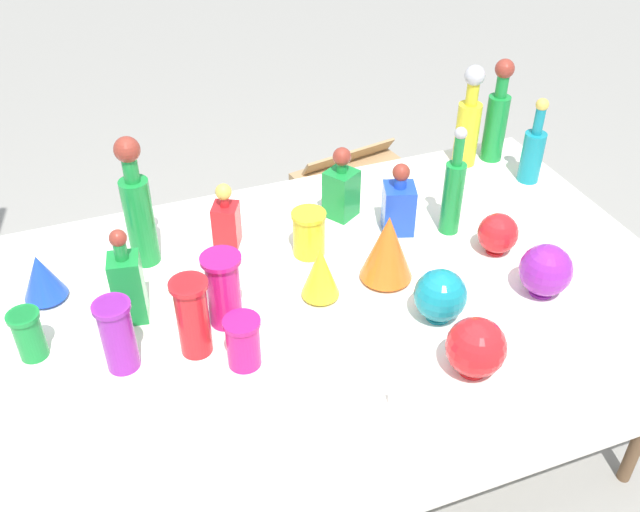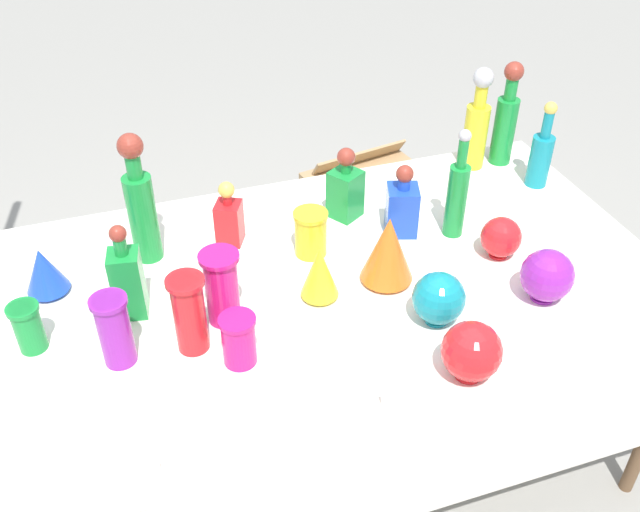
{
  "view_description": "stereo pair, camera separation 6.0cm",
  "coord_description": "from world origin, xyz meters",
  "px_view_note": "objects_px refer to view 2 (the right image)",
  "views": [
    {
      "loc": [
        -0.57,
        -1.51,
        2.08
      ],
      "look_at": [
        0.0,
        0.0,
        0.86
      ],
      "focal_mm": 40.0,
      "sensor_mm": 36.0,
      "label": 1
    },
    {
      "loc": [
        -0.51,
        -1.53,
        2.08
      ],
      "look_at": [
        0.0,
        0.0,
        0.86
      ],
      "focal_mm": 40.0,
      "sensor_mm": 36.0,
      "label": 2
    }
  ],
  "objects_px": {
    "round_bowl_3": "(472,351)",
    "cardboard_box_behind_left": "(366,210)",
    "square_decanter_1": "(345,189)",
    "tall_bottle_1": "(477,125)",
    "slender_vase_0": "(239,338)",
    "tall_bottle_2": "(457,194)",
    "tall_bottle_4": "(141,205)",
    "round_bowl_2": "(501,237)",
    "tall_bottle_3": "(541,154)",
    "fluted_vase_0": "(388,249)",
    "slender_vase_5": "(311,232)",
    "tall_bottle_0": "(506,119)",
    "slender_vase_1": "(222,286)",
    "round_bowl_1": "(547,275)",
    "slender_vase_4": "(28,326)",
    "fluted_vase_2": "(44,270)",
    "square_decanter_2": "(127,279)",
    "square_decanter_3": "(402,206)",
    "fluted_vase_1": "(320,272)",
    "slender_vase_3": "(189,312)",
    "slender_vase_2": "(114,329)",
    "round_bowl_0": "(439,298)",
    "square_decanter_0": "(229,218)"
  },
  "relations": [
    {
      "from": "round_bowl_3",
      "to": "cardboard_box_behind_left",
      "type": "xyz_separation_m",
      "value": [
        0.37,
        1.58,
        -0.65
      ]
    },
    {
      "from": "round_bowl_3",
      "to": "square_decanter_1",
      "type": "bearing_deg",
      "value": 93.25
    },
    {
      "from": "tall_bottle_1",
      "to": "slender_vase_0",
      "type": "distance_m",
      "value": 1.27
    },
    {
      "from": "tall_bottle_2",
      "to": "tall_bottle_4",
      "type": "relative_size",
      "value": 0.88
    },
    {
      "from": "tall_bottle_1",
      "to": "round_bowl_2",
      "type": "distance_m",
      "value": 0.56
    },
    {
      "from": "tall_bottle_3",
      "to": "fluted_vase_0",
      "type": "height_order",
      "value": "tall_bottle_3"
    },
    {
      "from": "square_decanter_1",
      "to": "round_bowl_3",
      "type": "distance_m",
      "value": 0.78
    },
    {
      "from": "slender_vase_5",
      "to": "tall_bottle_0",
      "type": "bearing_deg",
      "value": 20.83
    },
    {
      "from": "slender_vase_1",
      "to": "square_decanter_1",
      "type": "bearing_deg",
      "value": 37.54
    },
    {
      "from": "slender_vase_1",
      "to": "tall_bottle_4",
      "type": "bearing_deg",
      "value": 114.06
    },
    {
      "from": "tall_bottle_1",
      "to": "round_bowl_1",
      "type": "distance_m",
      "value": 0.77
    },
    {
      "from": "round_bowl_2",
      "to": "tall_bottle_1",
      "type": "bearing_deg",
      "value": 70.34
    },
    {
      "from": "tall_bottle_1",
      "to": "slender_vase_4",
      "type": "distance_m",
      "value": 1.63
    },
    {
      "from": "slender_vase_5",
      "to": "slender_vase_4",
      "type": "bearing_deg",
      "value": -168.69
    },
    {
      "from": "tall_bottle_4",
      "to": "slender_vase_4",
      "type": "xyz_separation_m",
      "value": [
        -0.34,
        -0.31,
        -0.11
      ]
    },
    {
      "from": "tall_bottle_3",
      "to": "round_bowl_3",
      "type": "xyz_separation_m",
      "value": [
        -0.67,
        -0.75,
        -0.03
      ]
    },
    {
      "from": "slender_vase_4",
      "to": "fluted_vase_2",
      "type": "xyz_separation_m",
      "value": [
        0.04,
        0.23,
        0.0
      ]
    },
    {
      "from": "tall_bottle_3",
      "to": "fluted_vase_2",
      "type": "relative_size",
      "value": 2.1
    },
    {
      "from": "square_decanter_1",
      "to": "fluted_vase_2",
      "type": "relative_size",
      "value": 1.67
    },
    {
      "from": "square_decanter_2",
      "to": "round_bowl_3",
      "type": "distance_m",
      "value": 0.92
    },
    {
      "from": "tall_bottle_0",
      "to": "square_decanter_3",
      "type": "distance_m",
      "value": 0.62
    },
    {
      "from": "tall_bottle_3",
      "to": "fluted_vase_1",
      "type": "bearing_deg",
      "value": -159.63
    },
    {
      "from": "slender_vase_3",
      "to": "slender_vase_2",
      "type": "bearing_deg",
      "value": 176.69
    },
    {
      "from": "cardboard_box_behind_left",
      "to": "fluted_vase_0",
      "type": "bearing_deg",
      "value": -109.71
    },
    {
      "from": "slender_vase_3",
      "to": "round_bowl_0",
      "type": "height_order",
      "value": "slender_vase_3"
    },
    {
      "from": "tall_bottle_1",
      "to": "round_bowl_0",
      "type": "distance_m",
      "value": 0.89
    },
    {
      "from": "tall_bottle_2",
      "to": "round_bowl_3",
      "type": "bearing_deg",
      "value": -113.36
    },
    {
      "from": "tall_bottle_2",
      "to": "slender_vase_1",
      "type": "bearing_deg",
      "value": -167.7
    },
    {
      "from": "square_decanter_1",
      "to": "round_bowl_0",
      "type": "height_order",
      "value": "square_decanter_1"
    },
    {
      "from": "square_decanter_1",
      "to": "slender_vase_1",
      "type": "relative_size",
      "value": 1.14
    },
    {
      "from": "fluted_vase_2",
      "to": "slender_vase_0",
      "type": "bearing_deg",
      "value": -44.18
    },
    {
      "from": "tall_bottle_0",
      "to": "fluted_vase_0",
      "type": "xyz_separation_m",
      "value": [
        -0.67,
        -0.52,
        -0.06
      ]
    },
    {
      "from": "square_decanter_1",
      "to": "cardboard_box_behind_left",
      "type": "distance_m",
      "value": 1.12
    },
    {
      "from": "round_bowl_0",
      "to": "round_bowl_3",
      "type": "distance_m",
      "value": 0.21
    },
    {
      "from": "tall_bottle_2",
      "to": "square_decanter_2",
      "type": "height_order",
      "value": "tall_bottle_2"
    },
    {
      "from": "slender_vase_1",
      "to": "cardboard_box_behind_left",
      "type": "bearing_deg",
      "value": 52.45
    },
    {
      "from": "square_decanter_1",
      "to": "square_decanter_2",
      "type": "distance_m",
      "value": 0.77
    },
    {
      "from": "cardboard_box_behind_left",
      "to": "fluted_vase_1",
      "type": "bearing_deg",
      "value": -118.14
    },
    {
      "from": "round_bowl_3",
      "to": "round_bowl_1",
      "type": "bearing_deg",
      "value": 30.31
    },
    {
      "from": "round_bowl_2",
      "to": "cardboard_box_behind_left",
      "type": "height_order",
      "value": "round_bowl_2"
    },
    {
      "from": "tall_bottle_2",
      "to": "slender_vase_2",
      "type": "bearing_deg",
      "value": -167.3
    },
    {
      "from": "square_decanter_2",
      "to": "slender_vase_5",
      "type": "relative_size",
      "value": 1.96
    },
    {
      "from": "tall_bottle_2",
      "to": "slender_vase_4",
      "type": "bearing_deg",
      "value": -174.58
    },
    {
      "from": "square_decanter_0",
      "to": "round_bowl_3",
      "type": "relative_size",
      "value": 1.35
    },
    {
      "from": "square_decanter_0",
      "to": "fluted_vase_0",
      "type": "height_order",
      "value": "fluted_vase_0"
    },
    {
      "from": "slender_vase_3",
      "to": "round_bowl_1",
      "type": "distance_m",
      "value": 0.99
    },
    {
      "from": "square_decanter_1",
      "to": "round_bowl_0",
      "type": "distance_m",
      "value": 0.57
    },
    {
      "from": "slender_vase_3",
      "to": "round_bowl_2",
      "type": "distance_m",
      "value": 0.97
    },
    {
      "from": "tall_bottle_1",
      "to": "fluted_vase_2",
      "type": "bearing_deg",
      "value": -170.0
    },
    {
      "from": "round_bowl_3",
      "to": "slender_vase_3",
      "type": "bearing_deg",
      "value": 153.14
    }
  ]
}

